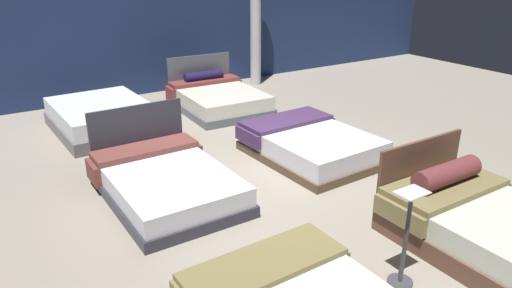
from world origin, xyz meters
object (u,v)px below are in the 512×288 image
at_px(support_pillar, 256,9).
at_px(bed_5, 218,98).
at_px(bed_2, 166,181).
at_px(bed_3, 310,144).
at_px(bed_1, 490,228).
at_px(price_sign, 404,249).
at_px(bed_4, 103,117).

bearing_deg(support_pillar, bed_5, -143.06).
relative_size(bed_2, bed_3, 1.03).
relative_size(bed_2, support_pillar, 0.59).
height_order(bed_1, bed_5, bed_5).
distance_m(bed_2, price_sign, 3.06).
bearing_deg(support_pillar, bed_3, -111.99).
height_order(bed_2, bed_4, bed_2).
xyz_separation_m(bed_3, support_pillar, (1.70, 4.21, 1.54)).
bearing_deg(bed_4, price_sign, -80.66).
bearing_deg(bed_1, bed_5, 90.26).
distance_m(bed_4, price_sign, 5.85).
bearing_deg(price_sign, bed_1, -5.41).
xyz_separation_m(bed_1, bed_3, (-0.02, 2.95, -0.05)).
bearing_deg(price_sign, bed_2, 112.76).
relative_size(bed_2, price_sign, 2.15).
bearing_deg(bed_1, bed_3, 90.16).
height_order(bed_2, price_sign, bed_2).
bearing_deg(bed_5, price_sign, -98.93).
xyz_separation_m(bed_3, bed_4, (-2.32, 2.90, 0.03)).
relative_size(bed_1, bed_5, 1.07).
bearing_deg(price_sign, bed_3, 67.63).
bearing_deg(bed_5, bed_1, -87.28).
height_order(bed_4, price_sign, price_sign).
xyz_separation_m(bed_3, price_sign, (-1.17, -2.84, 0.16)).
bearing_deg(bed_2, support_pillar, 45.78).
bearing_deg(price_sign, bed_5, 78.77).
height_order(price_sign, support_pillar, support_pillar).
distance_m(bed_4, bed_5, 2.30).
distance_m(bed_3, bed_5, 2.91).
distance_m(bed_2, bed_5, 3.74).
relative_size(bed_1, price_sign, 2.21).
relative_size(price_sign, support_pillar, 0.27).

